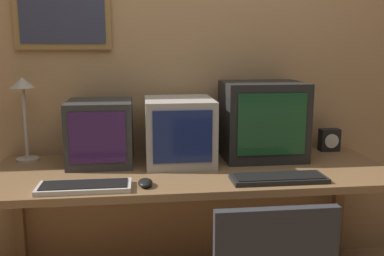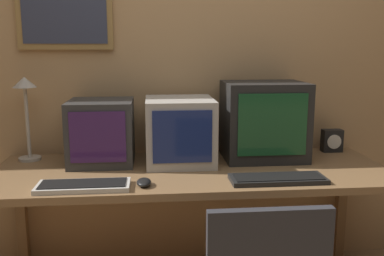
# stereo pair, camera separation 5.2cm
# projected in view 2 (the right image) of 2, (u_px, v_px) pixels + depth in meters

# --- Properties ---
(wall_back) EXTENTS (8.00, 0.08, 2.60)m
(wall_back) POSITION_uv_depth(u_px,v_px,m) (184.00, 55.00, 2.55)
(wall_back) COLOR tan
(wall_back) RESTS_ON ground_plane
(desk) EXTENTS (2.06, 0.75, 0.72)m
(desk) POSITION_uv_depth(u_px,v_px,m) (192.00, 181.00, 2.25)
(desk) COLOR olive
(desk) RESTS_ON ground_plane
(monitor_left) EXTENTS (0.34, 0.36, 0.34)m
(monitor_left) POSITION_uv_depth(u_px,v_px,m) (102.00, 132.00, 2.33)
(monitor_left) COLOR #333333
(monitor_left) RESTS_ON desk
(monitor_center) EXTENTS (0.37, 0.41, 0.35)m
(monitor_center) POSITION_uv_depth(u_px,v_px,m) (180.00, 131.00, 2.34)
(monitor_center) COLOR #B7B2A8
(monitor_center) RESTS_ON desk
(monitor_right) EXTENTS (0.45, 0.37, 0.43)m
(monitor_right) POSITION_uv_depth(u_px,v_px,m) (264.00, 121.00, 2.41)
(monitor_right) COLOR black
(monitor_right) RESTS_ON desk
(keyboard_main) EXTENTS (0.42, 0.16, 0.03)m
(keyboard_main) POSITION_uv_depth(u_px,v_px,m) (83.00, 186.00, 1.92)
(keyboard_main) COLOR beige
(keyboard_main) RESTS_ON desk
(keyboard_side) EXTENTS (0.45, 0.16, 0.03)m
(keyboard_side) POSITION_uv_depth(u_px,v_px,m) (278.00, 179.00, 2.03)
(keyboard_side) COLOR black
(keyboard_side) RESTS_ON desk
(mouse_near_keyboard) EXTENTS (0.07, 0.11, 0.03)m
(mouse_near_keyboard) POSITION_uv_depth(u_px,v_px,m) (144.00, 182.00, 1.96)
(mouse_near_keyboard) COLOR black
(mouse_near_keyboard) RESTS_ON desk
(desk_clock) EXTENTS (0.12, 0.07, 0.14)m
(desk_clock) POSITION_uv_depth(u_px,v_px,m) (332.00, 141.00, 2.59)
(desk_clock) COLOR black
(desk_clock) RESTS_ON desk
(desk_lamp) EXTENTS (0.13, 0.13, 0.47)m
(desk_lamp) POSITION_uv_depth(u_px,v_px,m) (26.00, 101.00, 2.35)
(desk_lamp) COLOR #B2A899
(desk_lamp) RESTS_ON desk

